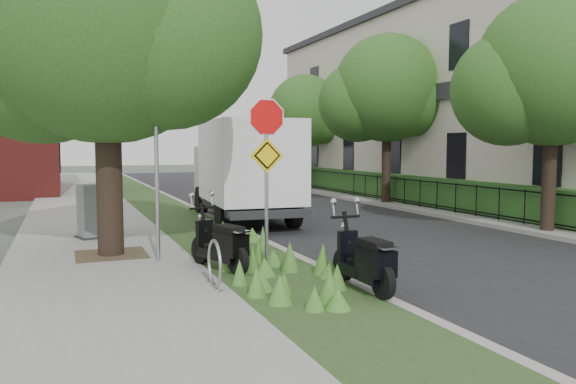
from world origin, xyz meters
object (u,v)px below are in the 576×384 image
scooter_far (368,266)px  utility_cabinet (98,212)px  box_truck (245,167)px  sign_assembly (267,147)px  scooter_near (224,248)px

scooter_far → utility_cabinet: 7.82m
scooter_far → box_truck: box_truck is taller
sign_assembly → box_truck: size_ratio=0.54×
utility_cabinet → scooter_near: bearing=-68.6°
scooter_far → box_truck: (0.90, 9.02, 1.19)m
scooter_far → utility_cabinet: (-3.50, 6.99, 0.22)m
sign_assembly → utility_cabinet: sign_assembly is taller
scooter_near → box_truck: box_truck is taller
utility_cabinet → box_truck: bearing=24.8°
scooter_near → scooter_far: (1.64, -2.25, 0.00)m
scooter_far → box_truck: size_ratio=0.29×
sign_assembly → utility_cabinet: bearing=120.1°
sign_assembly → scooter_far: size_ratio=1.85×
scooter_far → box_truck: bearing=84.3°
scooter_far → utility_cabinet: utility_cabinet is taller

